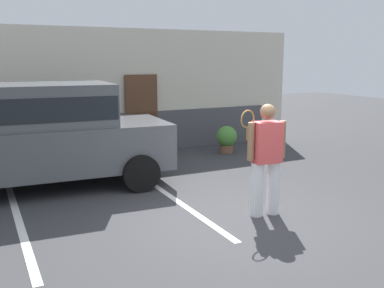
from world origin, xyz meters
name	(u,v)px	position (x,y,z in m)	size (l,w,h in m)	color
ground_plane	(242,221)	(0.00, 0.00, 0.00)	(40.00, 40.00, 0.00)	#38383A
parking_stripe_0	(19,222)	(-3.16, 1.50, 0.00)	(0.12, 4.40, 0.01)	silver
parking_stripe_1	(174,198)	(-0.51, 1.50, 0.00)	(0.12, 4.40, 0.01)	silver
house_frontage	(125,95)	(0.00, 5.79, 1.55)	(10.28, 0.40, 3.30)	beige
parked_suv	(43,131)	(-2.48, 3.24, 1.15)	(4.70, 2.38, 2.05)	#4C4F54
tennis_player_man	(266,158)	(0.49, 0.08, 0.95)	(0.80, 0.33, 1.82)	white
potted_plant_by_porch	(227,138)	(2.41, 4.48, 0.41)	(0.56, 0.56, 0.73)	brown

